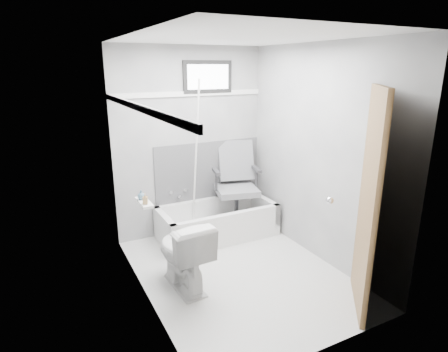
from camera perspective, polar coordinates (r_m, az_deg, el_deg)
floor at (r=4.19m, az=2.26°, el=-14.48°), size 2.60×2.60×0.00m
ceiling at (r=3.60m, az=2.72°, el=20.39°), size 2.60×2.60×0.00m
wall_back at (r=4.86m, az=-5.15°, el=5.07°), size 2.00×0.02×2.40m
wall_front at (r=2.72m, az=16.17°, el=-4.67°), size 2.00×0.02×2.40m
wall_left at (r=3.35m, az=-12.55°, el=-0.42°), size 0.02×2.60×2.40m
wall_right at (r=4.29m, az=14.18°, el=3.12°), size 0.02×2.60×2.40m
bathtub at (r=4.91m, az=-1.02°, el=-6.87°), size 1.50×0.70×0.42m
office_chair at (r=4.92m, az=1.92°, el=-1.27°), size 0.75×0.75×1.07m
toilet at (r=3.80m, az=-6.25°, el=-11.66°), size 0.45×0.76×0.73m
door at (r=3.51m, az=27.50°, el=-4.60°), size 0.78×0.78×2.00m
window at (r=4.85m, az=-2.51°, el=14.86°), size 0.66×0.04×0.40m
backerboard at (r=5.04m, az=-2.36°, el=0.86°), size 1.50×0.02×0.78m
trim_back at (r=4.77m, az=-5.28°, el=12.37°), size 2.00×0.02×0.06m
trim_left at (r=3.24m, az=-13.01°, el=10.18°), size 0.02×2.60×0.06m
pole at (r=4.66m, az=-4.32°, el=2.73°), size 0.02×0.33×1.93m
shelf at (r=3.65m, az=-12.06°, el=-3.95°), size 0.10×0.32×0.02m
soap_bottle_a at (r=3.56m, az=-11.93°, el=-3.38°), size 0.06×0.06×0.10m
soap_bottle_b at (r=3.69m, az=-12.51°, el=-2.81°), size 0.08×0.08×0.09m
faucet at (r=4.93m, az=-6.98°, el=-2.64°), size 0.26×0.10×0.16m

